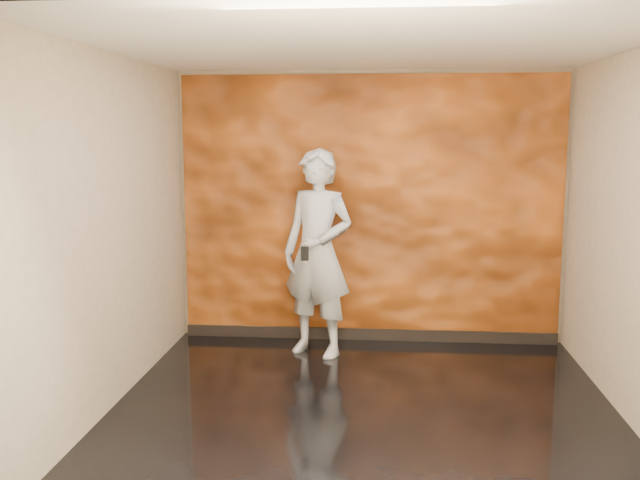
% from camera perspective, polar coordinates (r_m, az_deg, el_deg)
% --- Properties ---
extents(room, '(4.02, 4.02, 2.81)m').
position_cam_1_polar(room, '(5.45, 3.60, 0.39)').
color(room, black).
rests_on(room, ground).
extents(feature_wall, '(3.90, 0.06, 2.75)m').
position_cam_1_polar(feature_wall, '(7.39, 4.03, 2.43)').
color(feature_wall, orange).
rests_on(feature_wall, ground).
extents(baseboard, '(3.90, 0.04, 0.12)m').
position_cam_1_polar(baseboard, '(7.61, 3.91, -7.53)').
color(baseboard, black).
rests_on(baseboard, ground).
extents(man, '(0.87, 0.75, 2.02)m').
position_cam_1_polar(man, '(6.93, -0.18, -1.05)').
color(man, '#91959E').
rests_on(man, ground).
extents(phone, '(0.07, 0.03, 0.14)m').
position_cam_1_polar(phone, '(6.66, -1.23, -1.10)').
color(phone, black).
rests_on(phone, man).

